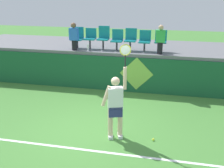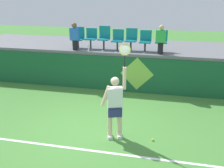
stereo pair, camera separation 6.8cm
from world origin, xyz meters
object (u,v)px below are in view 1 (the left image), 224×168
Objects in this scene: stadium_chair_1 at (90,37)px; spectator_1 at (74,36)px; stadium_chair_0 at (78,37)px; stadium_chair_6 at (161,40)px; stadium_chair_5 at (145,40)px; stadium_chair_4 at (131,38)px; tennis_ball at (153,140)px; spectator_0 at (160,39)px; tennis_player at (116,104)px; stadium_chair_3 at (117,39)px; stadium_chair_2 at (104,37)px; water_bottle at (88,47)px.

spectator_1 reaches higher than stadium_chair_1.
stadium_chair_0 reaches higher than stadium_chair_6.
stadium_chair_1 is 2.18m from stadium_chair_5.
tennis_ball is at bearing -73.02° from stadium_chair_4.
stadium_chair_1 is 0.95× the size of stadium_chair_4.
stadium_chair_6 reaches higher than stadium_chair_1.
stadium_chair_0 is at bearing 179.90° from stadium_chair_6.
stadium_chair_6 is 0.76× the size of spectator_1.
stadium_chair_0 is at bearing 172.86° from spectator_0.
tennis_ball is (1.01, 0.03, -0.93)m from tennis_player.
stadium_chair_0 is 0.45m from spectator_1.
stadium_chair_3 is at bearing 113.58° from tennis_ball.
stadium_chair_5 is at bearing -0.25° from stadium_chair_2.
tennis_ball is 5.64m from stadium_chair_0.
stadium_chair_4 is at bearing 16.56° from water_bottle.
tennis_player is 2.38× the size of spectator_1.
stadium_chair_1 is at bearing -178.93° from stadium_chair_2.
stadium_chair_0 is 0.99× the size of stadium_chair_4.
tennis_player is at bearing -94.47° from stadium_chair_5.
stadium_chair_3 is 1.69m from stadium_chair_6.
stadium_chair_1 is 1.63m from stadium_chair_4.
stadium_chair_3 is at bearing 23.96° from water_bottle.
spectator_1 reaches higher than water_bottle.
tennis_ball is at bearing -66.42° from stadium_chair_3.
spectator_0 is (1.15, -0.41, 0.09)m from stadium_chair_4.
spectator_0 reaches higher than stadium_chair_4.
spectator_0 is at bearing -34.28° from stadium_chair_5.
spectator_1 is (-0.57, 0.04, 0.42)m from water_bottle.
stadium_chair_1 is 0.75× the size of spectator_1.
stadium_chair_2 reaches higher than stadium_chair_4.
spectator_0 is at bearing 76.00° from tennis_player.
spectator_0 is at bearing -90.00° from stadium_chair_6.
stadium_chair_3 is 0.53m from stadium_chair_4.
spectator_1 is (-1.63, -0.43, 0.13)m from stadium_chair_3.
stadium_chair_6 is (-0.09, 4.07, 1.91)m from tennis_ball.
stadium_chair_5 is at bearing 9.02° from spectator_1.
spectator_0 is 1.00× the size of spectator_1.
tennis_player is at bearing -102.65° from stadium_chair_6.
stadium_chair_3 is (0.55, -0.01, -0.06)m from stadium_chair_2.
stadium_chair_6 is at bearing 0.07° from stadium_chair_1.
stadium_chair_1 is at bearing -179.79° from stadium_chair_4.
spectator_0 reaches higher than tennis_player.
tennis_player is 4.32m from stadium_chair_6.
tennis_player is at bearing -56.92° from spectator_1.
stadium_chair_2 reaches higher than stadium_chair_6.
stadium_chair_2 is at bearing 169.45° from spectator_0.
stadium_chair_1 is at bearing -0.96° from stadium_chair_0.
stadium_chair_4 is at bearing 93.24° from tennis_player.
stadium_chair_5 is at bearing 12.37° from water_bottle.
stadium_chair_2 is 2.24m from stadium_chair_6.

